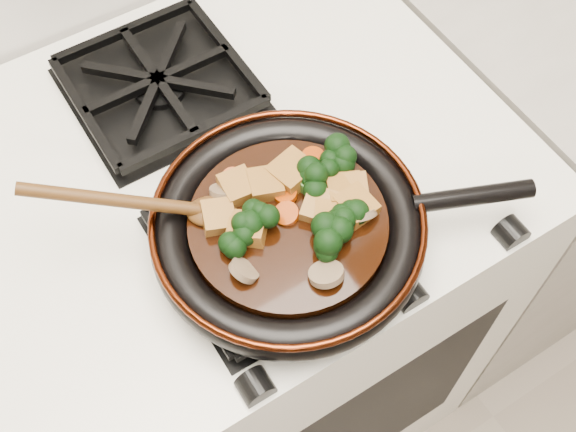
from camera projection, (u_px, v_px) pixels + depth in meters
stove at (234, 309)px, 1.29m from camera, size 0.76×0.60×0.90m
burner_grate_front at (268, 240)px, 0.84m from camera, size 0.23×0.23×0.03m
burner_grate_back at (159, 84)px, 0.96m from camera, size 0.23×0.23×0.03m
skillet at (290, 228)px, 0.81m from camera, size 0.42×0.31×0.05m
braising_sauce at (288, 226)px, 0.80m from camera, size 0.22×0.22×0.02m
tofu_cube_0 at (332, 216)px, 0.79m from camera, size 0.06×0.06×0.02m
tofu_cube_1 at (356, 207)px, 0.80m from camera, size 0.04×0.05×0.03m
tofu_cube_2 at (265, 185)px, 0.81m from camera, size 0.05×0.05×0.02m
tofu_cube_3 at (344, 191)px, 0.81m from camera, size 0.05×0.05×0.03m
tofu_cube_4 at (238, 188)px, 0.81m from camera, size 0.04×0.04×0.02m
tofu_cube_5 at (218, 217)px, 0.79m from camera, size 0.05×0.05×0.03m
tofu_cube_6 at (292, 172)px, 0.82m from camera, size 0.05×0.05×0.03m
tofu_cube_7 at (321, 207)px, 0.80m from camera, size 0.06×0.06×0.03m
tofu_cube_8 at (351, 191)px, 0.81m from camera, size 0.05×0.05×0.02m
tofu_cube_9 at (247, 229)px, 0.78m from camera, size 0.05×0.06×0.03m
broccoli_floret_0 at (332, 162)px, 0.82m from camera, size 0.07×0.07×0.07m
broccoli_floret_1 at (344, 218)px, 0.79m from camera, size 0.07×0.06×0.06m
broccoli_floret_2 at (331, 238)px, 0.78m from camera, size 0.09×0.09×0.07m
broccoli_floret_3 at (237, 239)px, 0.77m from camera, size 0.08×0.08×0.06m
broccoli_floret_4 at (305, 184)px, 0.81m from camera, size 0.07×0.07×0.06m
broccoli_floret_5 at (257, 219)px, 0.79m from camera, size 0.09×0.10×0.07m
carrot_coin_0 at (287, 214)px, 0.80m from camera, size 0.03×0.03×0.02m
carrot_coin_1 at (286, 194)px, 0.81m from camera, size 0.03×0.03×0.01m
carrot_coin_2 at (313, 157)px, 0.83m from camera, size 0.03×0.03×0.01m
carrot_coin_3 at (233, 178)px, 0.82m from camera, size 0.03×0.03×0.01m
mushroom_slice_0 at (360, 214)px, 0.79m from camera, size 0.04×0.04×0.03m
mushroom_slice_1 at (244, 270)px, 0.76m from camera, size 0.03×0.04×0.03m
mushroom_slice_2 at (326, 274)px, 0.75m from camera, size 0.04×0.04×0.02m
mushroom_slice_3 at (224, 191)px, 0.81m from camera, size 0.05×0.05×0.02m
wooden_spoon at (162, 205)px, 0.78m from camera, size 0.13×0.09×0.20m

